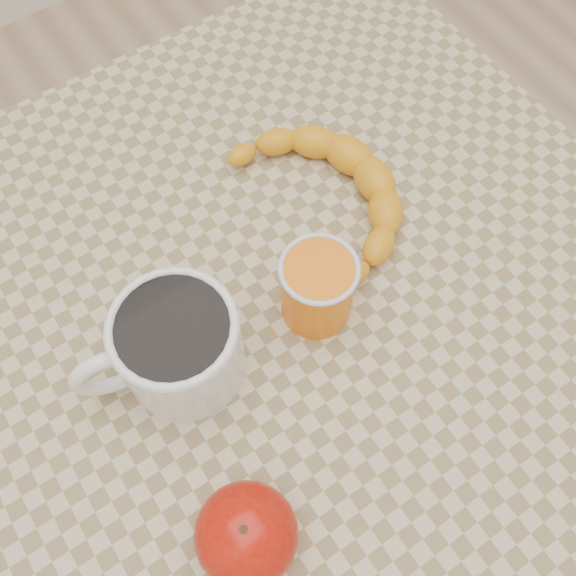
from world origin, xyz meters
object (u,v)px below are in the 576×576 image
orange_juice_glass (318,288)px  banana (328,194)px  coffee_mug (175,346)px  table (288,328)px  apple (246,534)px

orange_juice_glass → banana: (0.08, 0.10, -0.03)m
coffee_mug → banana: size_ratio=0.62×
table → apple: (-0.16, -0.18, 0.13)m
coffee_mug → banana: coffee_mug is taller
orange_juice_glass → apple: size_ratio=0.96×
coffee_mug → banana: bearing=18.6°
coffee_mug → apple: 0.17m
table → banana: 0.16m
orange_juice_glass → banana: 0.13m
banana → apple: bearing=-130.8°
coffee_mug → banana: 0.24m
coffee_mug → orange_juice_glass: size_ratio=1.93×
table → orange_juice_glass: (0.02, -0.03, 0.13)m
table → orange_juice_glass: orange_juice_glass is taller
coffee_mug → banana: (0.23, 0.08, -0.03)m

